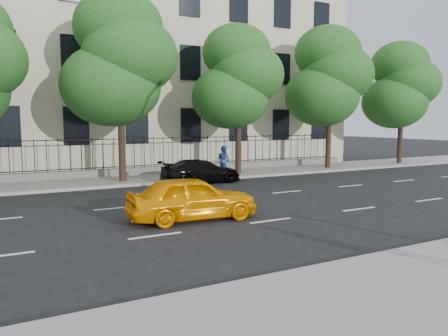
{
  "coord_description": "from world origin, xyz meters",
  "views": [
    {
      "loc": [
        -8.09,
        -9.24,
        3.3
      ],
      "look_at": [
        -1.48,
        3.0,
        1.79
      ],
      "focal_mm": 35.0,
      "sensor_mm": 36.0,
      "label": 1
    }
  ],
  "objects": [
    {
      "name": "ground",
      "position": [
        0.0,
        0.0,
        0.0
      ],
      "size": [
        120.0,
        120.0,
        0.0
      ],
      "primitive_type": "plane",
      "color": "black",
      "rests_on": "ground"
    },
    {
      "name": "far_sidewalk",
      "position": [
        0.0,
        14.0,
        0.07
      ],
      "size": [
        60.0,
        4.0,
        0.15
      ],
      "primitive_type": "cube",
      "color": "gray",
      "rests_on": "ground"
    },
    {
      "name": "lane_markings",
      "position": [
        0.0,
        4.75,
        0.01
      ],
      "size": [
        49.6,
        4.62,
        0.01
      ],
      "primitive_type": null,
      "color": "silver",
      "rests_on": "ground"
    },
    {
      "name": "masonry_building",
      "position": [
        0.0,
        22.95,
        9.02
      ],
      "size": [
        34.6,
        12.11,
        18.5
      ],
      "color": "beige",
      "rests_on": "ground"
    },
    {
      "name": "iron_fence",
      "position": [
        0.0,
        15.7,
        0.65
      ],
      "size": [
        30.0,
        0.5,
        2.2
      ],
      "color": "slate",
      "rests_on": "far_sidewalk"
    },
    {
      "name": "street_light",
      "position": [
        2.5,
        -1.77,
        5.15
      ],
      "size": [
        0.25,
        3.32,
        8.05
      ],
      "color": "slate",
      "rests_on": "near_sidewalk"
    },
    {
      "name": "tree_c",
      "position": [
        -1.96,
        13.36,
        6.41
      ],
      "size": [
        5.89,
        5.5,
        9.8
      ],
      "color": "#382619",
      "rests_on": "far_sidewalk"
    },
    {
      "name": "tree_d",
      "position": [
        5.04,
        13.36,
        5.84
      ],
      "size": [
        5.34,
        4.94,
        8.84
      ],
      "color": "#382619",
      "rests_on": "far_sidewalk"
    },
    {
      "name": "tree_e",
      "position": [
        12.04,
        13.36,
        6.2
      ],
      "size": [
        5.71,
        5.31,
        9.46
      ],
      "color": "#382619",
      "rests_on": "far_sidewalk"
    },
    {
      "name": "tree_f",
      "position": [
        19.04,
        13.36,
        5.88
      ],
      "size": [
        5.52,
        5.12,
        9.01
      ],
      "color": "#382619",
      "rests_on": "far_sidewalk"
    },
    {
      "name": "yellow_taxi",
      "position": [
        -2.22,
        3.88,
        0.74
      ],
      "size": [
        4.44,
        2.04,
        1.48
      ],
      "primitive_type": "imported",
      "rotation": [
        0.0,
        0.0,
        1.5
      ],
      "color": "#FF9D00",
      "rests_on": "ground"
    },
    {
      "name": "black_sedan",
      "position": [
        1.74,
        11.5,
        0.63
      ],
      "size": [
        4.38,
        1.82,
        1.27
      ],
      "primitive_type": "imported",
      "rotation": [
        0.0,
        0.0,
        1.58
      ],
      "color": "black",
      "rests_on": "ground"
    },
    {
      "name": "pedestrian_far",
      "position": [
        4.0,
        13.17,
        0.99
      ],
      "size": [
        0.9,
        1.0,
        1.69
      ],
      "primitive_type": "imported",
      "rotation": [
        0.0,
        0.0,
        1.95
      ],
      "color": "#224497",
      "rests_on": "far_sidewalk"
    }
  ]
}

